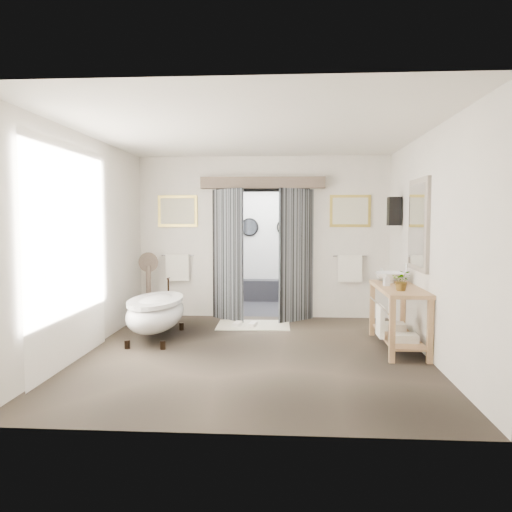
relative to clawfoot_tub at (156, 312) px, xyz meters
name	(u,v)px	position (x,y,z in m)	size (l,w,h in m)	color
ground_plane	(253,353)	(1.49, -0.71, -0.40)	(5.00, 5.00, 0.00)	#4E4235
room_shell	(250,213)	(1.46, -0.83, 1.46)	(4.52, 5.02, 2.91)	beige
shower_room	(267,260)	(1.49, 3.28, 0.50)	(2.22, 2.01, 2.51)	black
back_wall_dressing	(262,231)	(1.49, 1.60, 1.16)	(3.82, 0.69, 2.52)	black
clawfoot_tub	(156,312)	(0.00, 0.00, 0.00)	(0.75, 1.68, 0.82)	black
vanity	(397,312)	(3.44, -0.31, 0.10)	(0.57, 1.60, 0.85)	#AE7D57
pedestal_mirror	(149,291)	(-0.52, 1.42, 0.11)	(0.35, 0.23, 1.19)	brown
rug	(253,325)	(1.38, 1.01, -0.39)	(1.20, 0.80, 0.01)	beige
slippers	(245,324)	(1.24, 0.93, -0.36)	(0.41, 0.29, 0.05)	white
basin	(391,278)	(3.44, 0.11, 0.53)	(0.45, 0.45, 0.16)	white
plant	(402,280)	(3.42, -0.69, 0.58)	(0.24, 0.21, 0.27)	gray
soap_bottle_a	(386,280)	(3.32, -0.22, 0.54)	(0.08, 0.08, 0.18)	gray
soap_bottle_b	(381,274)	(3.36, 0.41, 0.54)	(0.14, 0.14, 0.18)	gray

